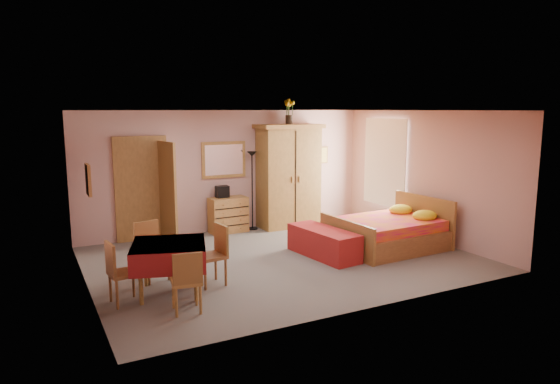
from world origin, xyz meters
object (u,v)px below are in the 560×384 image
sunflower_vase (289,111)px  wardrobe (289,176)px  chest_of_drawers (228,215)px  wall_mirror (224,160)px  bench (324,243)px  chair_east (210,256)px  floor_lamp (252,191)px  bed (387,224)px  chair_south (186,281)px  chair_west (125,272)px  dining_table (170,268)px  chair_north (153,252)px  stereo (222,192)px

sunflower_vase → wardrobe: bearing=-120.5°
chest_of_drawers → wall_mirror: size_ratio=0.81×
bench → chair_east: 2.36m
floor_lamp → bed: floor_lamp is taller
wall_mirror → chair_south: size_ratio=1.18×
chest_of_drawers → chair_west: chair_west is taller
bench → chair_south: size_ratio=1.79×
dining_table → chair_north: chair_north is taller
bed → chair_west: bearing=-176.1°
chair_west → chair_east: 1.28m
wardrobe → bench: 2.59m
wall_mirror → wardrobe: size_ratio=0.43×
chair_west → chest_of_drawers: bearing=132.1°
bed → chair_north: size_ratio=2.22×
dining_table → stereo: bearing=57.1°
floor_lamp → bed: (1.64, -2.55, -0.40)m
bench → stereo: bearing=111.0°
chest_of_drawers → stereo: stereo is taller
stereo → chair_north: 3.17m
wall_mirror → bed: 3.70m
wall_mirror → bench: wall_mirror is taller
wall_mirror → wardrobe: bearing=-11.8°
bed → wardrobe: bearing=105.7°
floor_lamp → chair_west: (-3.29, -3.08, -0.43)m
dining_table → sunflower_vase: bearing=40.2°
sunflower_vase → chair_south: (-3.55, -3.76, -2.15)m
wall_mirror → floor_lamp: size_ratio=0.57×
sunflower_vase → wall_mirror: bearing=172.6°
chest_of_drawers → floor_lamp: 0.74m
chest_of_drawers → stereo: (-0.11, 0.05, 0.50)m
wall_mirror → chair_west: (-2.72, -3.29, -1.11)m
floor_lamp → bed: bearing=-57.2°
dining_table → chair_north: bearing=96.1°
floor_lamp → chair_east: size_ratio=1.89×
sunflower_vase → chair_east: (-2.93, -2.95, -2.12)m
wall_mirror → sunflower_vase: bearing=-6.9°
bed → dining_table: bed is taller
bench → floor_lamp: bearing=96.7°
bed → chair_south: (-4.28, -1.19, -0.05)m
floor_lamp → bench: (0.29, -2.46, -0.61)m
wall_mirror → chair_south: (-2.07, -3.95, -1.13)m
floor_lamp → bed: size_ratio=0.86×
chest_of_drawers → dining_table: 3.66m
chest_of_drawers → wardrobe: bearing=-6.8°
sunflower_vase → chair_south: size_ratio=0.66×
wardrobe → chair_east: (-2.86, -2.83, -0.69)m
floor_lamp → dining_table: floor_lamp is taller
sunflower_vase → chair_north: 4.82m
chest_of_drawers → wardrobe: 1.61m
stereo → sunflower_vase: sunflower_vase is taller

